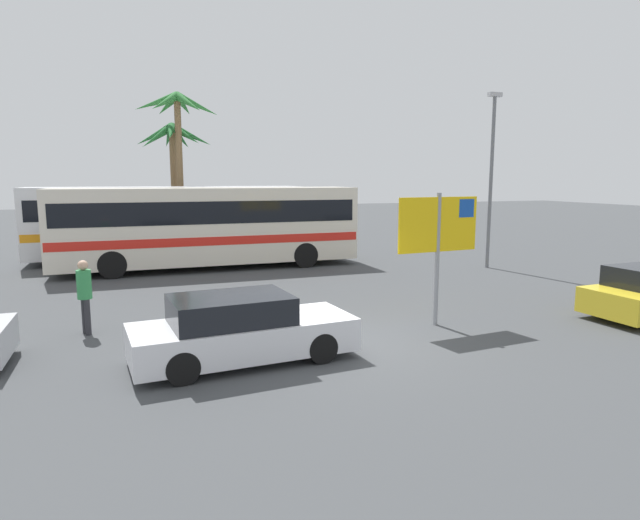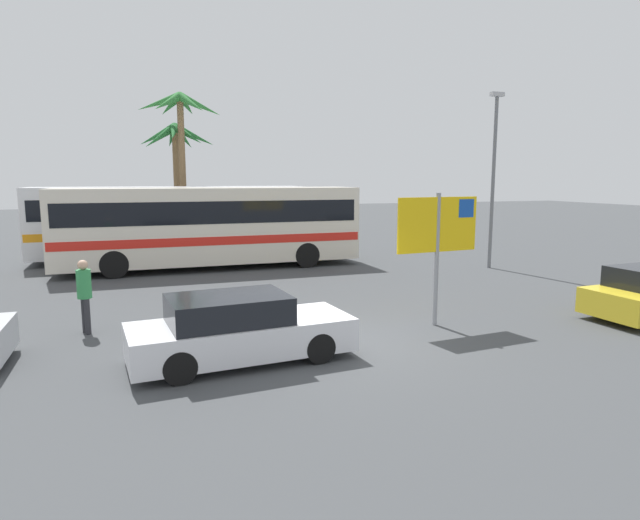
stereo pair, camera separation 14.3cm
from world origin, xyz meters
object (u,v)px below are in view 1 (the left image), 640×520
object	(u,v)px
bus_rear_coach	(170,218)
car_white	(241,330)
pedestrian_near_sign	(84,291)
ferry_sign	(440,230)
bus_front_coach	(209,223)

from	to	relation	value
bus_rear_coach	car_white	world-z (taller)	bus_rear_coach
car_white	pedestrian_near_sign	bearing A→B (deg)	129.20
bus_rear_coach	ferry_sign	bearing A→B (deg)	-68.98
car_white	ferry_sign	bearing A→B (deg)	6.85
bus_rear_coach	car_white	size ratio (longest dim) A/B	2.65
bus_front_coach	ferry_sign	bearing A→B (deg)	-68.90
bus_front_coach	pedestrian_near_sign	xyz separation A→B (m)	(-4.01, -8.33, -0.77)
car_white	bus_rear_coach	bearing A→B (deg)	85.78
car_white	pedestrian_near_sign	distance (m)	4.26
bus_front_coach	pedestrian_near_sign	bearing A→B (deg)	-115.70
bus_front_coach	bus_rear_coach	distance (m)	3.47
bus_rear_coach	pedestrian_near_sign	bearing A→B (deg)	-103.50
bus_front_coach	car_white	xyz separation A→B (m)	(-1.06, -11.38, -1.15)
bus_rear_coach	pedestrian_near_sign	xyz separation A→B (m)	(-2.78, -11.58, -0.77)
bus_front_coach	pedestrian_near_sign	world-z (taller)	bus_front_coach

